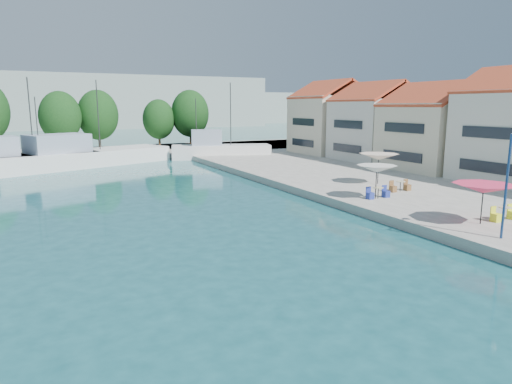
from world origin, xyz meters
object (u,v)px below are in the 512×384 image
trawler_02 (13,162)px  umbrella_pink (484,189)px  street_lamp (510,166)px  umbrella_white (377,169)px  umbrella_cream (379,157)px  trawler_03 (80,157)px  trawler_04 (219,151)px

trawler_02 → umbrella_pink: trawler_02 is taller
trawler_02 → street_lamp: bearing=-75.0°
umbrella_white → umbrella_cream: (4.22, 4.65, 0.17)m
umbrella_white → trawler_03: bearing=116.9°
umbrella_cream → trawler_04: bearing=96.4°
umbrella_pink → umbrella_cream: bearing=73.4°
trawler_03 → trawler_04: same height
trawler_03 → umbrella_pink: bearing=-89.5°
umbrella_cream → trawler_02: bearing=137.1°
umbrella_white → street_lamp: bearing=-93.9°
trawler_03 → umbrella_cream: trawler_03 is taller
trawler_02 → umbrella_cream: (26.98, -25.03, 1.76)m
trawler_02 → umbrella_pink: 44.18m
trawler_04 → umbrella_white: (-1.14, -32.02, 1.59)m
trawler_03 → trawler_04: (17.16, 0.37, 0.00)m
trawler_02 → trawler_03: size_ratio=0.81×
trawler_02 → umbrella_white: trawler_02 is taller
umbrella_pink → street_lamp: street_lamp is taller
trawler_02 → street_lamp: 45.51m
trawler_02 → street_lamp: trawler_02 is taller
trawler_04 → umbrella_white: trawler_04 is taller
trawler_03 → street_lamp: size_ratio=4.13×
trawler_02 → trawler_03: 7.02m
umbrella_pink → umbrella_white: umbrella_white is taller
trawler_04 → street_lamp: trawler_04 is taller
umbrella_white → trawler_02: bearing=127.5°
trawler_04 → umbrella_pink: trawler_04 is taller
umbrella_pink → street_lamp: bearing=-118.8°
trawler_02 → umbrella_cream: trawler_02 is taller
umbrella_white → umbrella_pink: bearing=-86.3°
trawler_04 → umbrella_pink: size_ratio=4.10×
trawler_04 → trawler_02: bearing=-157.5°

